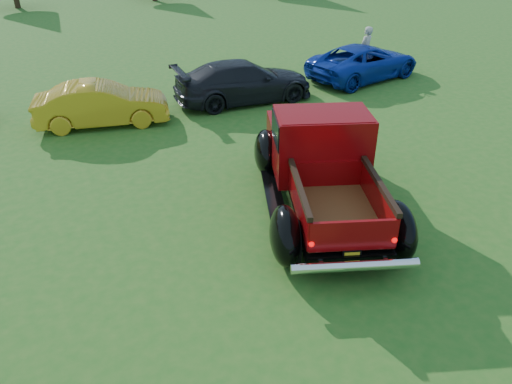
{
  "coord_description": "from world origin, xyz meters",
  "views": [
    {
      "loc": [
        -3.32,
        -7.18,
        5.78
      ],
      "look_at": [
        0.11,
        0.2,
        1.13
      ],
      "focal_mm": 35.0,
      "sensor_mm": 36.0,
      "label": 1
    }
  ],
  "objects_px": {
    "spectator": "(365,50)",
    "pickup_truck": "(320,160)",
    "show_car_blue": "(364,62)",
    "show_car_grey": "(244,81)",
    "show_car_yellow": "(102,104)"
  },
  "relations": [
    {
      "from": "show_car_yellow",
      "to": "show_car_grey",
      "type": "bearing_deg",
      "value": -76.86
    },
    {
      "from": "show_car_yellow",
      "to": "show_car_blue",
      "type": "distance_m",
      "value": 9.97
    },
    {
      "from": "show_car_yellow",
      "to": "spectator",
      "type": "distance_m",
      "value": 10.53
    },
    {
      "from": "pickup_truck",
      "to": "show_car_yellow",
      "type": "bearing_deg",
      "value": 138.65
    },
    {
      "from": "show_car_grey",
      "to": "show_car_blue",
      "type": "height_order",
      "value": "show_car_grey"
    },
    {
      "from": "show_car_yellow",
      "to": "show_car_grey",
      "type": "relative_size",
      "value": 0.83
    },
    {
      "from": "show_car_yellow",
      "to": "pickup_truck",
      "type": "bearing_deg",
      "value": -140.32
    },
    {
      "from": "spectator",
      "to": "show_car_yellow",
      "type": "bearing_deg",
      "value": -15.88
    },
    {
      "from": "spectator",
      "to": "show_car_grey",
      "type": "bearing_deg",
      "value": -11.89
    },
    {
      "from": "pickup_truck",
      "to": "show_car_grey",
      "type": "relative_size",
      "value": 1.26
    },
    {
      "from": "show_car_blue",
      "to": "spectator",
      "type": "xyz_separation_m",
      "value": [
        0.51,
        0.66,
        0.25
      ]
    },
    {
      "from": "pickup_truck",
      "to": "spectator",
      "type": "relative_size",
      "value": 3.3
    },
    {
      "from": "show_car_yellow",
      "to": "spectator",
      "type": "relative_size",
      "value": 2.17
    },
    {
      "from": "show_car_blue",
      "to": "spectator",
      "type": "distance_m",
      "value": 0.87
    },
    {
      "from": "spectator",
      "to": "pickup_truck",
      "type": "bearing_deg",
      "value": 26.25
    }
  ]
}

